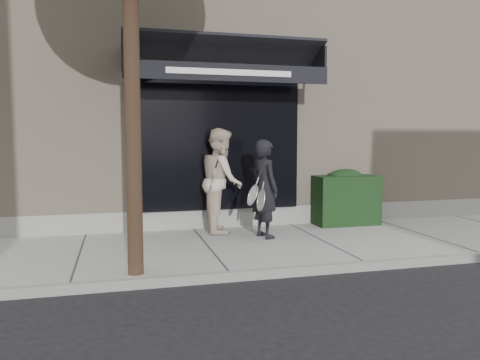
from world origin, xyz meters
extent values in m
plane|color=black|center=(0.00, 0.00, 0.00)|extent=(80.00, 80.00, 0.00)
cube|color=#989993|center=(0.00, 0.00, 0.06)|extent=(20.00, 3.00, 0.12)
cube|color=gray|center=(0.00, -1.55, 0.07)|extent=(20.00, 0.10, 0.14)
cube|color=#C4AC95|center=(0.00, 5.00, 2.75)|extent=(14.00, 7.00, 5.50)
cube|color=gray|center=(0.00, 1.70, 0.25)|extent=(14.02, 0.42, 0.50)
cube|color=black|center=(-1.50, 1.55, 1.80)|extent=(3.20, 0.30, 2.60)
cube|color=gray|center=(-3.10, 1.70, 1.80)|extent=(0.08, 0.40, 2.60)
cube|color=gray|center=(0.10, 1.70, 1.80)|extent=(0.08, 0.40, 2.60)
cube|color=gray|center=(-1.50, 1.70, 3.14)|extent=(3.36, 0.40, 0.12)
cube|color=black|center=(-1.50, 1.00, 3.40)|extent=(3.60, 1.03, 0.55)
cube|color=black|center=(-1.50, 0.50, 3.01)|extent=(3.60, 0.05, 0.30)
cube|color=white|center=(-1.50, 0.47, 3.01)|extent=(2.20, 0.01, 0.10)
cube|color=black|center=(-3.28, 1.00, 3.32)|extent=(0.04, 1.00, 0.45)
cube|color=black|center=(0.28, 1.00, 3.32)|extent=(0.04, 1.00, 0.45)
cube|color=black|center=(1.10, 1.25, 0.62)|extent=(1.30, 0.70, 1.00)
ellipsoid|color=black|center=(1.10, 1.25, 1.12)|extent=(0.71, 0.38, 0.27)
cylinder|color=black|center=(-3.20, -1.30, 2.40)|extent=(0.20, 0.20, 4.80)
imported|color=black|center=(-0.89, 0.43, 0.99)|extent=(0.57, 0.72, 1.74)
torus|color=silver|center=(-1.08, 0.06, 0.84)|extent=(0.10, 0.31, 0.30)
cylinder|color=silver|center=(-1.08, 0.06, 0.84)|extent=(0.08, 0.27, 0.27)
cylinder|color=silver|center=(-1.08, 0.06, 0.84)|extent=(0.18, 0.04, 0.05)
cylinder|color=black|center=(-1.08, 0.06, 0.84)|extent=(0.20, 0.05, 0.07)
torus|color=silver|center=(-1.21, 0.10, 0.93)|extent=(0.18, 0.32, 0.29)
cylinder|color=silver|center=(-1.21, 0.10, 0.93)|extent=(0.14, 0.28, 0.25)
cylinder|color=silver|center=(-1.21, 0.10, 0.93)|extent=(0.18, 0.05, 0.08)
cylinder|color=black|center=(-1.21, 0.10, 0.93)|extent=(0.20, 0.06, 0.10)
imported|color=beige|center=(-1.52, 1.12, 1.10)|extent=(0.83, 1.02, 1.95)
torus|color=silver|center=(-1.79, 0.86, 1.04)|extent=(0.12, 0.30, 0.30)
cylinder|color=silver|center=(-1.79, 0.86, 1.04)|extent=(0.09, 0.27, 0.26)
cylinder|color=silver|center=(-1.79, 0.86, 1.04)|extent=(0.18, 0.02, 0.07)
cylinder|color=black|center=(-1.79, 0.86, 1.04)|extent=(0.20, 0.03, 0.09)
camera|label=1|loc=(-3.39, -7.42, 1.89)|focal=35.00mm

